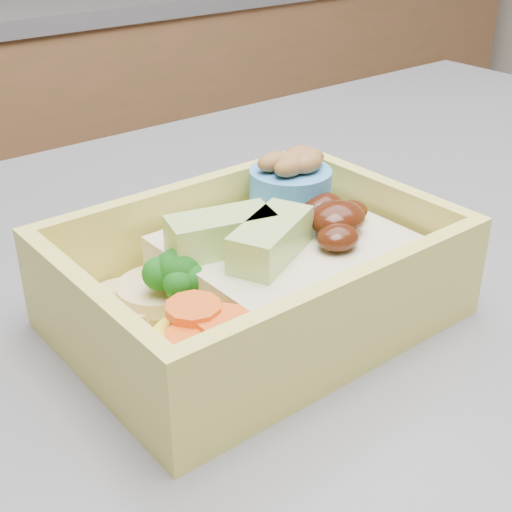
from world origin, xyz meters
TOP-DOWN VIEW (x-y plane):
  - bento_box at (0.05, -0.00)m, footprint 0.20×0.14m

SIDE VIEW (x-z plane):
  - bento_box at x=0.05m, z-range 0.91..0.98m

